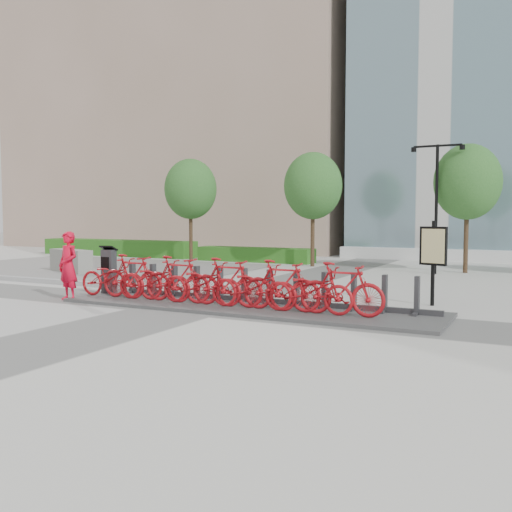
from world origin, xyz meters
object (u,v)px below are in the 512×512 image
at_px(kiosk, 109,270).
at_px(worker_red, 68,266).
at_px(map_sign, 433,250).
at_px(jersey_barrier, 71,261).
at_px(bike_0, 111,277).

height_order(kiosk, worker_red, worker_red).
bearing_deg(worker_red, kiosk, 84.82).
bearing_deg(map_sign, worker_red, -142.59).
relative_size(worker_red, map_sign, 0.86).
relative_size(kiosk, jersey_barrier, 0.57).
bearing_deg(kiosk, bike_0, -54.80).
bearing_deg(jersey_barrier, map_sign, 8.51).
xyz_separation_m(kiosk, map_sign, (8.53, 2.24, 0.69)).
xyz_separation_m(bike_0, worker_red, (-0.96, -0.58, 0.32)).
xyz_separation_m(kiosk, worker_red, (-0.34, -1.20, 0.20)).
bearing_deg(bike_0, map_sign, -70.14).
height_order(worker_red, map_sign, map_sign).
xyz_separation_m(jersey_barrier, map_sign, (14.52, -2.30, 0.96)).
relative_size(worker_red, jersey_barrier, 0.78).
distance_m(worker_red, map_sign, 9.53).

